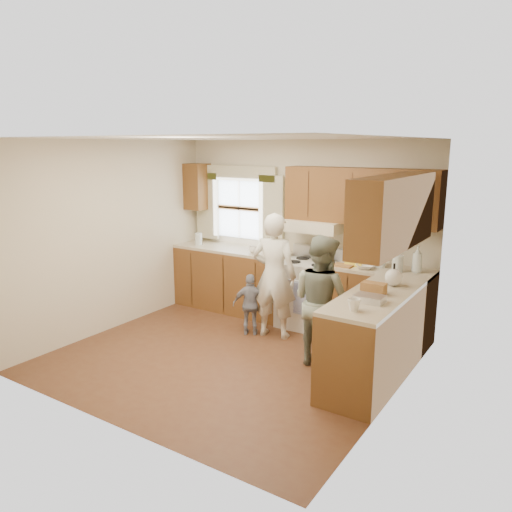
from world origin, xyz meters
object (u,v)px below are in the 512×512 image
Objects in this scene: child at (251,305)px; stove at (310,293)px; woman_right at (321,301)px; woman_left at (274,276)px.

stove is at bearing -153.05° from child.
woman_right is at bearing 136.52° from child.
woman_right is 1.24m from child.
woman_left reaches higher than child.
stove is at bearing -121.66° from woman_left.
stove is 0.71m from woman_left.
stove is 1.32× the size of child.
woman_left is 0.98m from woman_right.
woman_left reaches higher than stove.
woman_right is at bearing -57.46° from stove.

